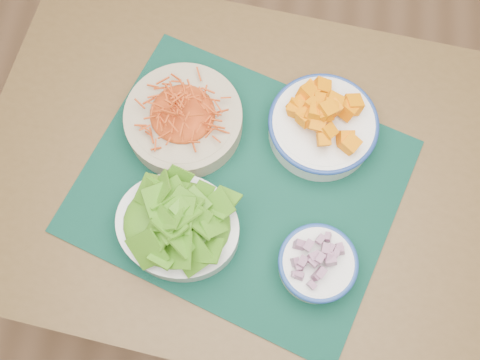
% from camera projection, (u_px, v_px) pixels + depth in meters
% --- Properties ---
extents(ground, '(4.00, 4.00, 0.00)m').
position_uv_depth(ground, '(270.00, 331.00, 1.66)').
color(ground, '#9E714C').
rests_on(ground, ground).
extents(table, '(1.19, 0.86, 0.75)m').
position_uv_depth(table, '(260.00, 190.00, 1.14)').
color(table, brown).
rests_on(table, ground).
extents(placemat, '(0.70, 0.63, 0.00)m').
position_uv_depth(placemat, '(240.00, 185.00, 1.02)').
color(placemat, black).
rests_on(placemat, table).
extents(carrot_bowl, '(0.27, 0.27, 0.08)m').
position_uv_depth(carrot_bowl, '(183.00, 118.00, 1.03)').
color(carrot_bowl, tan).
rests_on(carrot_bowl, placemat).
extents(squash_bowl, '(0.23, 0.23, 0.11)m').
position_uv_depth(squash_bowl, '(324.00, 122.00, 1.01)').
color(squash_bowl, white).
rests_on(squash_bowl, placemat).
extents(lettuce_bowl, '(0.25, 0.23, 0.10)m').
position_uv_depth(lettuce_bowl, '(177.00, 224.00, 0.95)').
color(lettuce_bowl, white).
rests_on(lettuce_bowl, placemat).
extents(onion_bowl, '(0.14, 0.14, 0.07)m').
position_uv_depth(onion_bowl, '(318.00, 263.00, 0.94)').
color(onion_bowl, white).
rests_on(onion_bowl, placemat).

